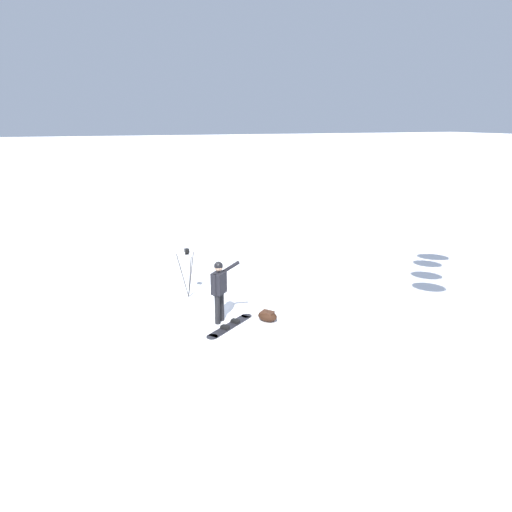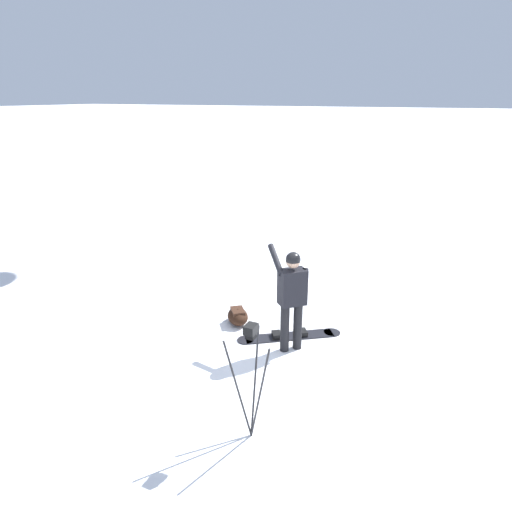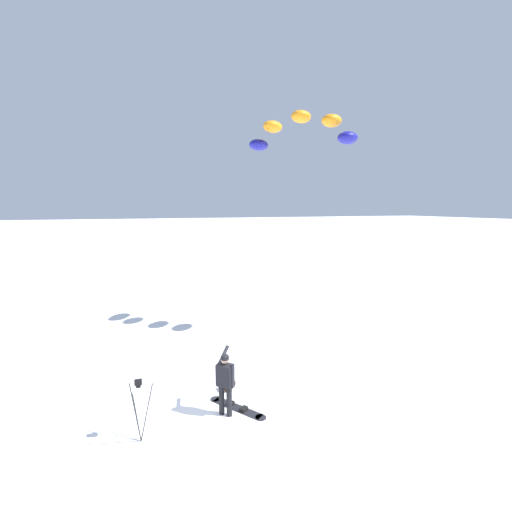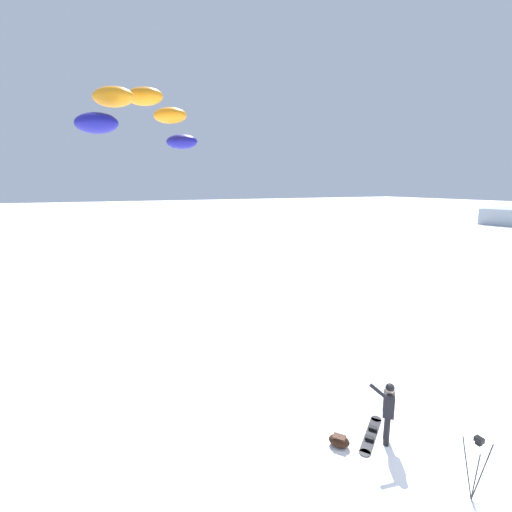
{
  "view_description": "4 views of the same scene",
  "coord_description": "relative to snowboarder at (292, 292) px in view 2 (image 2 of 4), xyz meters",
  "views": [
    {
      "loc": [
        2.99,
        11.36,
        5.01
      ],
      "look_at": [
        -1.11,
        0.96,
        1.77
      ],
      "focal_mm": 33.03,
      "sensor_mm": 36.0,
      "label": 1
    },
    {
      "loc": [
        2.1,
        -5.44,
        3.82
      ],
      "look_at": [
        -0.9,
        0.74,
        1.43
      ],
      "focal_mm": 32.63,
      "sensor_mm": 36.0,
      "label": 2
    },
    {
      "loc": [
        7.62,
        -1.41,
        5.22
      ],
      "look_at": [
        -2.29,
        2.2,
        3.71
      ],
      "focal_mm": 24.23,
      "sensor_mm": 36.0,
      "label": 3
    },
    {
      "loc": [
        -6.68,
        -5.2,
        6.42
      ],
      "look_at": [
        -2.86,
        2.8,
        4.67
      ],
      "focal_mm": 25.17,
      "sensor_mm": 36.0,
      "label": 4
    }
  ],
  "objects": [
    {
      "name": "ground_plane",
      "position": [
        0.24,
        -0.64,
        -0.98
      ],
      "size": [
        300.0,
        300.0,
        0.0
      ],
      "primitive_type": "plane",
      "color": "white"
    },
    {
      "name": "snowboarder",
      "position": [
        0.0,
        0.0,
        0.0
      ],
      "size": [
        0.74,
        0.48,
        1.65
      ],
      "color": "black",
      "rests_on": "ground_plane"
    },
    {
      "name": "snowboard",
      "position": [
        -0.16,
        0.35,
        -0.96
      ],
      "size": [
        1.48,
        1.14,
        0.1
      ],
      "color": "black",
      "rests_on": "ground_plane"
    },
    {
      "name": "gear_bag_large",
      "position": [
        -1.16,
        0.4,
        -0.84
      ],
      "size": [
        0.6,
        0.62,
        0.27
      ],
      "color": "black",
      "rests_on": "ground_plane"
    },
    {
      "name": "camera_tripod",
      "position": [
        0.32,
        -2.05,
        0.06
      ],
      "size": [
        0.55,
        0.52,
        1.46
      ],
      "color": "#262628",
      "rests_on": "ground_plane"
    }
  ]
}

